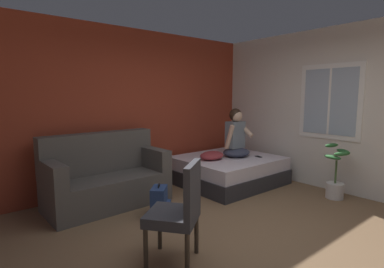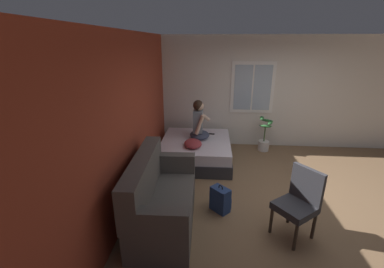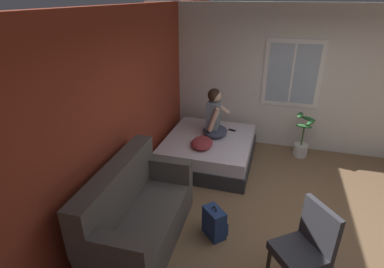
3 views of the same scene
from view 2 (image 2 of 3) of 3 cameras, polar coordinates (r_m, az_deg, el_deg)
name	(u,v)px [view 2 (image 2 of 3)]	position (r m, az deg, el deg)	size (l,w,h in m)	color
ground_plane	(289,198)	(4.84, 20.77, -13.24)	(40.00, 40.00, 0.00)	brown
wall_back_accent	(130,120)	(4.28, -13.59, 3.13)	(9.88, 0.16, 2.70)	#993823
wall_side_with_window	(268,93)	(6.66, 16.49, 8.77)	(0.19, 6.61, 2.70)	silver
bed	(196,150)	(5.78, 0.85, -3.64)	(1.72, 1.55, 0.48)	#2D2D33
couch	(160,199)	(3.86, -7.21, -14.10)	(1.72, 0.87, 1.04)	#514C47
side_chair	(299,201)	(3.83, 22.64, -13.54)	(0.65, 0.65, 0.98)	#382D23
person_seated	(199,123)	(5.69, 1.54, 2.43)	(0.52, 0.45, 0.88)	#383D51
backpack	(221,200)	(4.20, 6.37, -14.29)	(0.35, 0.35, 0.46)	navy
throw_pillow	(193,144)	(5.32, 0.22, -2.13)	(0.48, 0.36, 0.14)	#993338
cell_phone	(212,134)	(6.08, 4.36, 0.04)	(0.07, 0.14, 0.01)	black
potted_plant	(264,139)	(6.51, 15.75, -1.04)	(0.39, 0.37, 0.85)	silver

